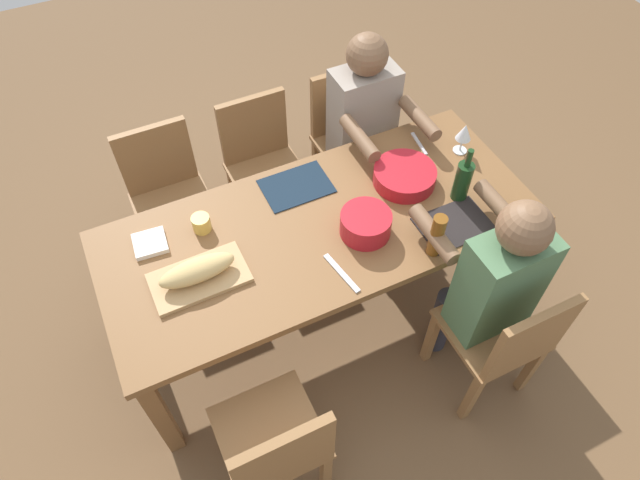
# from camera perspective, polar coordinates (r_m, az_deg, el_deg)

# --- Properties ---
(ground_plane) EXTENTS (8.00, 8.00, 0.00)m
(ground_plane) POSITION_cam_1_polar(r_m,az_deg,el_deg) (3.12, -0.00, -7.13)
(ground_plane) COLOR brown
(dining_table) EXTENTS (1.97, 0.84, 0.74)m
(dining_table) POSITION_cam_1_polar(r_m,az_deg,el_deg) (2.58, -0.00, 0.37)
(dining_table) COLOR brown
(dining_table) RESTS_ON ground_plane
(chair_far_right) EXTENTS (0.40, 0.40, 0.85)m
(chair_far_right) POSITION_cam_1_polar(r_m,az_deg,el_deg) (2.31, -4.43, -20.33)
(chair_far_right) COLOR olive
(chair_far_right) RESTS_ON ground_plane
(chair_near_left) EXTENTS (0.40, 0.40, 0.85)m
(chair_near_left) POSITION_cam_1_polar(r_m,az_deg,el_deg) (3.33, 2.93, 10.76)
(chair_near_left) COLOR olive
(chair_near_left) RESTS_ON ground_plane
(diner_near_left) EXTENTS (0.41, 0.53, 1.20)m
(diner_near_left) POSITION_cam_1_polar(r_m,az_deg,el_deg) (3.07, 4.70, 11.71)
(diner_near_left) COLOR #2D2D38
(diner_near_left) RESTS_ON ground_plane
(chair_far_left) EXTENTS (0.40, 0.40, 0.85)m
(chair_far_left) POSITION_cam_1_polar(r_m,az_deg,el_deg) (2.61, 18.30, -9.55)
(chair_far_left) COLOR olive
(chair_far_left) RESTS_ON ground_plane
(diner_far_left) EXTENTS (0.41, 0.53, 1.20)m
(diner_far_left) POSITION_cam_1_polar(r_m,az_deg,el_deg) (2.49, 17.05, -3.93)
(diner_far_left) COLOR #2D2D38
(diner_far_left) RESTS_ON ground_plane
(chair_near_center) EXTENTS (0.40, 0.40, 0.85)m
(chair_near_center) POSITION_cam_1_polar(r_m,az_deg,el_deg) (3.17, -5.86, 7.93)
(chair_near_center) COLOR olive
(chair_near_center) RESTS_ON ground_plane
(chair_near_right) EXTENTS (0.40, 0.40, 0.85)m
(chair_near_right) POSITION_cam_1_polar(r_m,az_deg,el_deg) (3.10, -15.17, 4.69)
(chair_near_right) COLOR olive
(chair_near_right) RESTS_ON ground_plane
(serving_bowl_fruit) EXTENTS (0.23, 0.23, 0.11)m
(serving_bowl_fruit) POSITION_cam_1_polar(r_m,az_deg,el_deg) (2.44, 4.67, 1.76)
(serving_bowl_fruit) COLOR #B21923
(serving_bowl_fruit) RESTS_ON dining_table
(serving_bowl_pasta) EXTENTS (0.30, 0.30, 0.08)m
(serving_bowl_pasta) POSITION_cam_1_polar(r_m,az_deg,el_deg) (2.69, 8.60, 6.54)
(serving_bowl_pasta) COLOR #B21923
(serving_bowl_pasta) RESTS_ON dining_table
(cutting_board) EXTENTS (0.40, 0.22, 0.02)m
(cutting_board) POSITION_cam_1_polar(r_m,az_deg,el_deg) (2.38, -12.16, -3.78)
(cutting_board) COLOR tan
(cutting_board) RESTS_ON dining_table
(bread_loaf) EXTENTS (0.32, 0.11, 0.09)m
(bread_loaf) POSITION_cam_1_polar(r_m,az_deg,el_deg) (2.33, -12.39, -3.02)
(bread_loaf) COLOR tan
(bread_loaf) RESTS_ON cutting_board
(wine_bottle) EXTENTS (0.08, 0.08, 0.29)m
(wine_bottle) POSITION_cam_1_polar(r_m,az_deg,el_deg) (2.62, 14.31, 5.91)
(wine_bottle) COLOR #193819
(wine_bottle) RESTS_ON dining_table
(beer_bottle) EXTENTS (0.06, 0.06, 0.22)m
(beer_bottle) POSITION_cam_1_polar(r_m,az_deg,el_deg) (2.38, 11.77, 0.45)
(beer_bottle) COLOR brown
(beer_bottle) RESTS_ON dining_table
(wine_glass) EXTENTS (0.08, 0.08, 0.17)m
(wine_glass) POSITION_cam_1_polar(r_m,az_deg,el_deg) (2.85, 14.45, 10.48)
(wine_glass) COLOR silver
(wine_glass) RESTS_ON dining_table
(fork_near_left) EXTENTS (0.04, 0.17, 0.01)m
(fork_near_left) POSITION_cam_1_polar(r_m,az_deg,el_deg) (2.92, 10.05, 9.63)
(fork_near_left) COLOR silver
(fork_near_left) RESTS_ON dining_table
(placemat_far_left) EXTENTS (0.32, 0.23, 0.01)m
(placemat_far_left) POSITION_cam_1_polar(r_m,az_deg,el_deg) (2.58, 13.47, 1.54)
(placemat_far_left) COLOR black
(placemat_far_left) RESTS_ON dining_table
(placemat_near_center) EXTENTS (0.32, 0.23, 0.01)m
(placemat_near_center) POSITION_cam_1_polar(r_m,az_deg,el_deg) (2.67, -2.43, 5.49)
(placemat_near_center) COLOR #142333
(placemat_near_center) RESTS_ON dining_table
(cup_near_right) EXTENTS (0.08, 0.08, 0.08)m
(cup_near_right) POSITION_cam_1_polar(r_m,az_deg,el_deg) (2.52, -11.97, 1.67)
(cup_near_right) COLOR gold
(cup_near_right) RESTS_ON dining_table
(carving_knife) EXTENTS (0.06, 0.23, 0.01)m
(carving_knife) POSITION_cam_1_polar(r_m,az_deg,el_deg) (2.35, 2.21, -3.37)
(carving_knife) COLOR silver
(carving_knife) RESTS_ON dining_table
(napkin_stack) EXTENTS (0.15, 0.15, 0.02)m
(napkin_stack) POSITION_cam_1_polar(r_m,az_deg,el_deg) (2.54, -16.89, -0.31)
(napkin_stack) COLOR white
(napkin_stack) RESTS_ON dining_table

